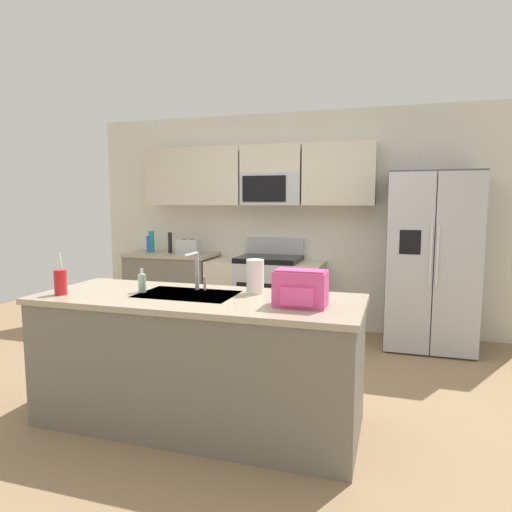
{
  "coord_description": "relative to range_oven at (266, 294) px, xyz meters",
  "views": [
    {
      "loc": [
        1.19,
        -3.33,
        1.54
      ],
      "look_at": [
        -0.03,
        0.6,
        1.05
      ],
      "focal_mm": 31.93,
      "sensor_mm": 36.0,
      "label": 1
    }
  ],
  "objects": [
    {
      "name": "drink_cup_red",
      "position": [
        -0.75,
        -2.56,
        0.54
      ],
      "size": [
        0.08,
        0.08,
        0.29
      ],
      "color": "red",
      "rests_on": "island_counter"
    },
    {
      "name": "ground_plane",
      "position": [
        0.28,
        -1.8,
        -0.44
      ],
      "size": [
        9.0,
        9.0,
        0.0
      ],
      "primitive_type": "plane",
      "color": "#997A56",
      "rests_on": "ground"
    },
    {
      "name": "backpack",
      "position": [
        0.91,
        -2.42,
        0.57
      ],
      "size": [
        0.32,
        0.22,
        0.23
      ],
      "color": "#EA4C93",
      "rests_on": "island_counter"
    },
    {
      "name": "range_oven",
      "position": [
        0.0,
        0.0,
        0.0
      ],
      "size": [
        1.36,
        0.61,
        1.1
      ],
      "color": "#B7BABF",
      "rests_on": "ground"
    },
    {
      "name": "toaster",
      "position": [
        -0.98,
        -0.05,
        0.55
      ],
      "size": [
        0.28,
        0.16,
        0.18
      ],
      "color": "#B7BABF",
      "rests_on": "back_counter"
    },
    {
      "name": "refrigerator",
      "position": [
        1.82,
        -0.07,
        0.48
      ],
      "size": [
        0.9,
        0.76,
        1.85
      ],
      "color": "#4C4F54",
      "rests_on": "ground"
    },
    {
      "name": "paper_towel_roll",
      "position": [
        0.52,
        -2.12,
        0.58
      ],
      "size": [
        0.12,
        0.12,
        0.24
      ],
      "primitive_type": "cylinder",
      "color": "white",
      "rests_on": "island_counter"
    },
    {
      "name": "bottle_teal",
      "position": [
        -1.54,
        0.03,
        0.59
      ],
      "size": [
        0.07,
        0.07,
        0.27
      ],
      "primitive_type": "cylinder",
      "color": "teal",
      "rests_on": "back_counter"
    },
    {
      "name": "kitchen_wall_unit",
      "position": [
        0.13,
        0.28,
        1.03
      ],
      "size": [
        5.2,
        0.43,
        2.6
      ],
      "color": "silver",
      "rests_on": "ground"
    },
    {
      "name": "back_counter",
      "position": [
        -1.24,
        -0.0,
        0.01
      ],
      "size": [
        1.1,
        0.63,
        0.9
      ],
      "color": "slate",
      "rests_on": "ground"
    },
    {
      "name": "island_counter",
      "position": [
        0.18,
        -2.33,
        0.01
      ],
      "size": [
        2.24,
        0.86,
        0.9
      ],
      "color": "slate",
      "rests_on": "ground"
    },
    {
      "name": "bottle_blue",
      "position": [
        -1.56,
        0.01,
        0.56
      ],
      "size": [
        0.07,
        0.07,
        0.21
      ],
      "primitive_type": "cylinder",
      "color": "blue",
      "rests_on": "back_counter"
    },
    {
      "name": "sink_faucet",
      "position": [
        0.08,
        -2.14,
        0.62
      ],
      "size": [
        0.08,
        0.21,
        0.28
      ],
      "color": "#B7BABF",
      "rests_on": "island_counter"
    },
    {
      "name": "soap_dispenser",
      "position": [
        -0.26,
        -2.32,
        0.53
      ],
      "size": [
        0.06,
        0.06,
        0.17
      ],
      "color": "#A5D8B2",
      "rests_on": "island_counter"
    },
    {
      "name": "pepper_mill",
      "position": [
        -1.26,
        -0.0,
        0.59
      ],
      "size": [
        0.05,
        0.05,
        0.26
      ],
      "primitive_type": "cylinder",
      "color": "black",
      "rests_on": "back_counter"
    }
  ]
}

